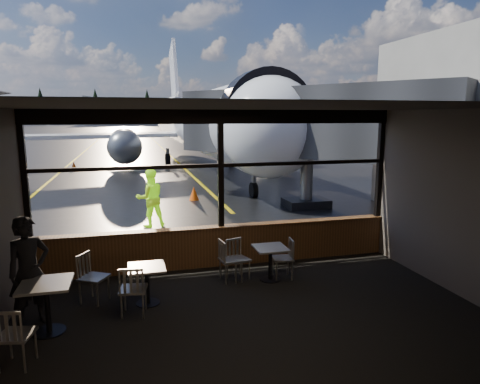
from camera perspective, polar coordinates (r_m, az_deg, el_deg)
name	(u,v)px	position (r m, az deg, el deg)	size (l,w,h in m)	color
ground_plane	(134,127)	(129.18, -13.92, 8.39)	(520.00, 520.00, 0.00)	black
carpet_floor	(261,327)	(7.25, 2.76, -17.51)	(8.00, 6.00, 0.01)	black
ceiling	(263,107)	(6.42, 3.03, 11.25)	(8.00, 6.00, 0.04)	#38332D
wall_right	(476,208)	(8.69, 28.96, -1.92)	(0.04, 6.00, 3.50)	#534942
wall_back	(364,304)	(4.02, 16.25, -14.13)	(8.00, 0.04, 3.50)	#534942
window_sill	(221,246)	(9.78, -2.51, -7.26)	(8.00, 0.28, 0.90)	brown
window_header	(220,117)	(9.33, -2.65, 9.99)	(8.00, 0.18, 0.30)	black
mullion_left	(24,176)	(9.41, -26.83, 1.89)	(0.12, 0.12, 2.60)	black
mullion_centre	(221,170)	(9.40, -2.59, 2.97)	(0.12, 0.12, 2.60)	black
mullion_right	(380,165)	(10.92, 18.15, 3.48)	(0.12, 0.12, 2.60)	black
window_transom	(221,165)	(9.39, -2.60, 3.57)	(8.00, 0.10, 0.08)	black
airliner	(201,84)	(29.18, -5.16, 14.10)	(29.41, 35.30, 10.79)	white
jet_bridge	(286,139)	(15.66, 6.17, 7.04)	(9.52, 11.63, 5.07)	#2C2C2E
cafe_table_near	(270,264)	(8.98, 4.05, -9.51)	(0.65, 0.65, 0.71)	#A49F97
cafe_table_mid	(147,285)	(8.07, -12.26, -12.07)	(0.65, 0.65, 0.71)	gray
cafe_table_left	(48,308)	(7.54, -24.27, -13.92)	(0.75, 0.75, 0.83)	#99958D
chair_near_e	(282,259)	(9.07, 5.69, -8.86)	(0.47, 0.47, 0.86)	beige
chair_near_w	(231,260)	(8.88, -1.23, -9.10)	(0.49, 0.49, 0.90)	#B7B2A5
chair_near_n	(238,260)	(8.96, -0.22, -9.05)	(0.47, 0.47, 0.86)	beige
chair_mid_s	(133,290)	(7.67, -14.04, -12.53)	(0.50, 0.50, 0.92)	#B7B2A5
chair_mid_w	(94,278)	(8.36, -18.90, -10.81)	(0.50, 0.50, 0.92)	#B1ADA0
chair_left_s	(16,336)	(6.79, -27.72, -16.59)	(0.49, 0.49, 0.90)	beige
passenger	(29,272)	(7.75, -26.30, -9.49)	(0.66, 0.43, 1.82)	black
ground_crew	(150,198)	(13.35, -11.89, -0.81)	(0.86, 0.67, 1.77)	#BFF219
cone_nose	(194,193)	(17.36, -6.16, -0.17)	(0.40, 0.40, 0.55)	#DF4107
cone_wing	(74,166)	(29.01, -21.27, 3.29)	(0.36, 0.36, 0.50)	#F34007
hangar_mid	(131,112)	(194.14, -14.30, 10.35)	(38.00, 15.00, 10.00)	silver
hangar_right	(268,110)	(197.13, 3.75, 10.92)	(50.00, 20.00, 12.00)	silver
fuel_tank_a	(56,116)	(193.17, -23.30, 9.25)	(8.00, 8.00, 6.00)	silver
fuel_tank_b	(82,116)	(191.97, -20.32, 9.44)	(8.00, 8.00, 6.00)	silver
fuel_tank_c	(107,116)	(191.29, -17.30, 9.61)	(8.00, 8.00, 6.00)	silver
treeline	(131,110)	(219.15, -14.37, 10.55)	(360.00, 3.00, 12.00)	black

